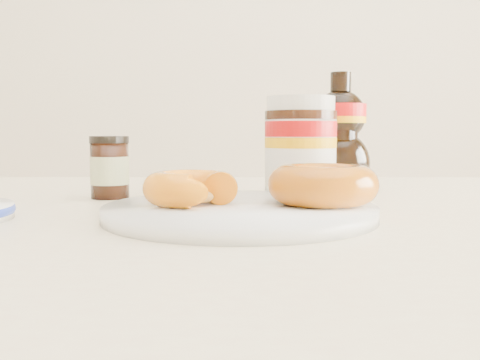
{
  "coord_description": "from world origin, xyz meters",
  "views": [
    {
      "loc": [
        -0.0,
        -0.51,
        0.84
      ],
      "look_at": [
        -0.01,
        0.08,
        0.79
      ],
      "focal_mm": 40.0,
      "sensor_mm": 36.0,
      "label": 1
    }
  ],
  "objects_px": {
    "dining_table": "(247,280)",
    "syrup_bottle": "(340,132)",
    "nutella_jar": "(300,144)",
    "donut_whole": "(323,184)",
    "plate": "(240,211)",
    "donut_bitten": "(191,188)",
    "dark_jar": "(110,168)"
  },
  "relations": [
    {
      "from": "donut_bitten",
      "to": "dark_jar",
      "type": "height_order",
      "value": "dark_jar"
    },
    {
      "from": "donut_whole",
      "to": "syrup_bottle",
      "type": "xyz_separation_m",
      "value": [
        0.06,
        0.25,
        0.05
      ]
    },
    {
      "from": "plate",
      "to": "dark_jar",
      "type": "height_order",
      "value": "dark_jar"
    },
    {
      "from": "donut_whole",
      "to": "dark_jar",
      "type": "bearing_deg",
      "value": 148.24
    },
    {
      "from": "plate",
      "to": "syrup_bottle",
      "type": "relative_size",
      "value": 1.58
    },
    {
      "from": "plate",
      "to": "syrup_bottle",
      "type": "xyz_separation_m",
      "value": [
        0.15,
        0.25,
        0.08
      ]
    },
    {
      "from": "donut_whole",
      "to": "syrup_bottle",
      "type": "relative_size",
      "value": 0.65
    },
    {
      "from": "plate",
      "to": "dark_jar",
      "type": "xyz_separation_m",
      "value": [
        -0.18,
        0.17,
        0.03
      ]
    },
    {
      "from": "dining_table",
      "to": "donut_bitten",
      "type": "bearing_deg",
      "value": -132.44
    },
    {
      "from": "nutella_jar",
      "to": "dining_table",
      "type": "bearing_deg",
      "value": -123.74
    },
    {
      "from": "plate",
      "to": "donut_whole",
      "type": "distance_m",
      "value": 0.09
    },
    {
      "from": "donut_bitten",
      "to": "donut_whole",
      "type": "relative_size",
      "value": 0.85
    },
    {
      "from": "plate",
      "to": "donut_bitten",
      "type": "relative_size",
      "value": 2.85
    },
    {
      "from": "plate",
      "to": "syrup_bottle",
      "type": "distance_m",
      "value": 0.3
    },
    {
      "from": "donut_bitten",
      "to": "syrup_bottle",
      "type": "height_order",
      "value": "syrup_bottle"
    },
    {
      "from": "dining_table",
      "to": "syrup_bottle",
      "type": "distance_m",
      "value": 0.29
    },
    {
      "from": "donut_bitten",
      "to": "nutella_jar",
      "type": "xyz_separation_m",
      "value": [
        0.13,
        0.17,
        0.04
      ]
    },
    {
      "from": "dark_jar",
      "to": "plate",
      "type": "bearing_deg",
      "value": -44.02
    },
    {
      "from": "dining_table",
      "to": "syrup_bottle",
      "type": "bearing_deg",
      "value": 53.62
    },
    {
      "from": "donut_bitten",
      "to": "syrup_bottle",
      "type": "xyz_separation_m",
      "value": [
        0.2,
        0.25,
        0.06
      ]
    },
    {
      "from": "donut_bitten",
      "to": "syrup_bottle",
      "type": "distance_m",
      "value": 0.33
    },
    {
      "from": "donut_bitten",
      "to": "dark_jar",
      "type": "distance_m",
      "value": 0.21
    },
    {
      "from": "donut_whole",
      "to": "syrup_bottle",
      "type": "height_order",
      "value": "syrup_bottle"
    },
    {
      "from": "plate",
      "to": "syrup_bottle",
      "type": "height_order",
      "value": "syrup_bottle"
    },
    {
      "from": "dining_table",
      "to": "syrup_bottle",
      "type": "xyz_separation_m",
      "value": [
        0.14,
        0.19,
        0.17
      ]
    },
    {
      "from": "dining_table",
      "to": "syrup_bottle",
      "type": "relative_size",
      "value": 7.94
    },
    {
      "from": "donut_whole",
      "to": "plate",
      "type": "bearing_deg",
      "value": -174.84
    },
    {
      "from": "nutella_jar",
      "to": "syrup_bottle",
      "type": "height_order",
      "value": "syrup_bottle"
    },
    {
      "from": "dark_jar",
      "to": "nutella_jar",
      "type": "bearing_deg",
      "value": 1.01
    },
    {
      "from": "dining_table",
      "to": "dark_jar",
      "type": "relative_size",
      "value": 16.82
    },
    {
      "from": "syrup_bottle",
      "to": "donut_bitten",
      "type": "bearing_deg",
      "value": -128.0
    },
    {
      "from": "nutella_jar",
      "to": "donut_whole",
      "type": "bearing_deg",
      "value": -88.0
    }
  ]
}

